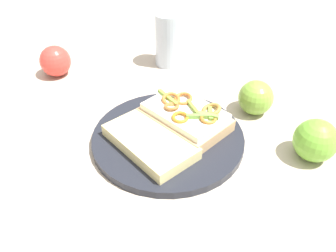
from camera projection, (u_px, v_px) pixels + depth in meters
name	position (u px, v px, depth m)	size (l,w,h in m)	color
ground_plane	(168.00, 141.00, 0.64)	(2.00, 2.00, 0.00)	#BAAB9A
plate	(168.00, 138.00, 0.63)	(0.27, 0.27, 0.01)	#21232D
sandwich	(185.00, 116.00, 0.64)	(0.16, 0.18, 0.05)	tan
bread_slice_side	(150.00, 142.00, 0.60)	(0.16, 0.09, 0.02)	beige
apple_0	(256.00, 98.00, 0.69)	(0.07, 0.07, 0.07)	#7DB13C
apple_2	(316.00, 140.00, 0.58)	(0.07, 0.07, 0.07)	#6DB236
apple_3	(55.00, 61.00, 0.80)	(0.07, 0.07, 0.07)	#D93D34
drinking_glass	(169.00, 40.00, 0.83)	(0.07, 0.07, 0.13)	silver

